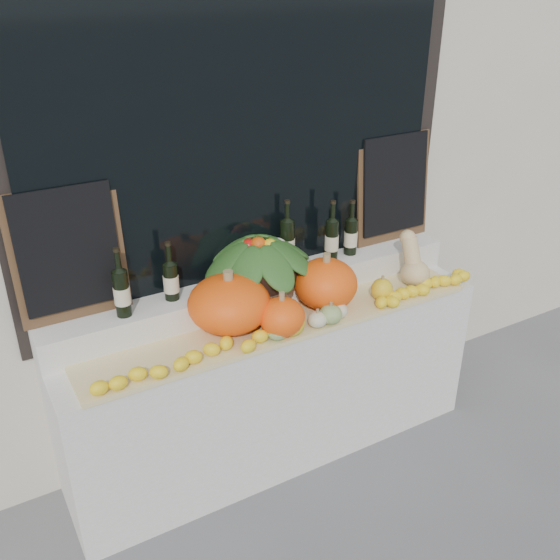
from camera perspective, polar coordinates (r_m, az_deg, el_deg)
The scene contains 18 objects.
storefront_facade at distance 3.45m, azimuth -7.09°, elevation 22.43°, with size 7.00×0.94×4.50m.
display_sill at distance 3.48m, azimuth -0.62°, elevation -9.53°, with size 2.30×0.55×0.88m, color silver.
rear_tier at distance 3.31m, azimuth -1.93°, elevation -0.93°, with size 2.30×0.25×0.16m, color silver.
straw_bedding at distance 3.14m, azimuth 0.45°, elevation -4.07°, with size 2.10×0.32×0.03m, color tan.
pumpkin_left at distance 3.02m, azimuth -4.66°, elevation -2.18°, with size 0.41×0.41×0.27m, color #FF560D.
pumpkin_right at distance 3.22m, azimuth 4.20°, elevation -0.34°, with size 0.33×0.33×0.26m, color #FF560D.
pumpkin_center at distance 2.99m, azimuth 0.17°, elevation -3.40°, with size 0.23×0.23×0.19m, color #FF560D.
butternut_squash at distance 3.53m, azimuth 12.10°, elevation 1.45°, with size 0.16×0.21×0.30m.
decorative_gourds at distance 3.10m, azimuth 3.98°, elevation -3.05°, with size 0.79×0.19×0.17m.
lemon_heap at distance 3.03m, azimuth 1.50°, elevation -4.28°, with size 2.20×0.16×0.06m, color yellow, non-canonical shape.
produce_bowl at distance 3.21m, azimuth -1.97°, elevation 2.02°, with size 0.65×0.65×0.24m.
wine_bottle_far_left at distance 2.96m, azimuth -14.27°, elevation -1.11°, with size 0.08×0.08×0.34m.
wine_bottle_near_left at distance 3.06m, azimuth -9.94°, elevation -0.05°, with size 0.08×0.08×0.30m.
wine_bottle_tall at distance 3.33m, azimuth 0.65°, elevation 3.35°, with size 0.08×0.08×0.38m.
wine_bottle_near_right at distance 3.42m, azimuth 4.74°, elevation 3.67°, with size 0.08×0.08×0.35m.
wine_bottle_far_right at distance 3.52m, azimuth 6.49°, elevation 4.02°, with size 0.08×0.08×0.32m.
chalkboard_left at distance 2.93m, azimuth -18.78°, elevation 2.42°, with size 0.50×0.08×0.62m.
chalkboard_right at distance 3.68m, azimuth 10.39°, elevation 8.40°, with size 0.50×0.08×0.62m.
Camera 1 is at (-1.35, -0.92, 2.51)m, focal length 40.00 mm.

